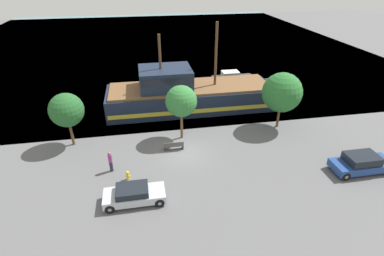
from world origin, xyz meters
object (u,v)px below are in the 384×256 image
object	(u,v)px
parked_car_curb_front	(134,194)
pedestrian_walking_near	(111,161)
pirate_ship	(188,94)
bench_promenade_east	(174,146)
moored_boat_dockside	(232,78)
fire_hydrant	(128,175)
parked_car_curb_mid	(362,163)

from	to	relation	value
parked_car_curb_front	pedestrian_walking_near	xyz separation A→B (m)	(-1.77, 3.95, 0.27)
pirate_ship	bench_promenade_east	size ratio (longest dim) A/B	11.37
bench_promenade_east	moored_boat_dockside	bearing A→B (deg)	57.33
pirate_ship	bench_promenade_east	distance (m)	9.15
fire_hydrant	pedestrian_walking_near	distance (m)	1.94
pirate_ship	moored_boat_dockside	world-z (taller)	pirate_ship
parked_car_curb_mid	bench_promenade_east	world-z (taller)	parked_car_curb_mid
fire_hydrant	bench_promenade_east	size ratio (longest dim) A/B	0.44
parked_car_curb_front	fire_hydrant	world-z (taller)	parked_car_curb_front
fire_hydrant	parked_car_curb_mid	bearing A→B (deg)	-6.83
parked_car_curb_front	pedestrian_walking_near	size ratio (longest dim) A/B	2.36
parked_car_curb_mid	pedestrian_walking_near	world-z (taller)	pedestrian_walking_near
moored_boat_dockside	parked_car_curb_mid	size ratio (longest dim) A/B	1.20
parked_car_curb_mid	fire_hydrant	xyz separation A→B (m)	(-18.45, 2.21, -0.34)
bench_promenade_east	pedestrian_walking_near	bearing A→B (deg)	-157.70
parked_car_curb_front	parked_car_curb_mid	size ratio (longest dim) A/B	0.88
moored_boat_dockside	bench_promenade_east	bearing A→B (deg)	-122.67
moored_boat_dockside	bench_promenade_east	size ratio (longest dim) A/B	3.31
moored_boat_dockside	fire_hydrant	distance (m)	24.43
moored_boat_dockside	pedestrian_walking_near	xyz separation A→B (m)	(-15.72, -18.38, 0.36)
parked_car_curb_front	parked_car_curb_mid	bearing A→B (deg)	1.28
parked_car_curb_front	parked_car_curb_mid	world-z (taller)	parked_car_curb_mid
moored_boat_dockside	pedestrian_walking_near	distance (m)	24.19
pirate_ship	bench_promenade_east	xyz separation A→B (m)	(-2.73, -8.64, -1.31)
parked_car_curb_front	bench_promenade_east	world-z (taller)	parked_car_curb_front
parked_car_curb_front	parked_car_curb_mid	distance (m)	17.97
pirate_ship	fire_hydrant	xyz separation A→B (m)	(-6.76, -12.17, -1.34)
parked_car_curb_mid	fire_hydrant	bearing A→B (deg)	173.17
moored_boat_dockside	parked_car_curb_front	size ratio (longest dim) A/B	1.37
moored_boat_dockside	pirate_ship	bearing A→B (deg)	-135.38
bench_promenade_east	fire_hydrant	bearing A→B (deg)	-138.82
moored_boat_dockside	parked_car_curb_mid	xyz separation A→B (m)	(4.03, -21.93, 0.19)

